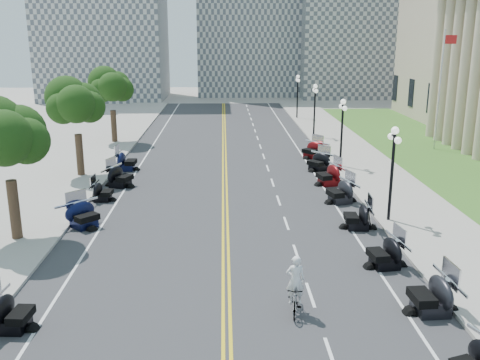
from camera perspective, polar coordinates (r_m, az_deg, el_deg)
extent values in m
plane|color=gray|center=(24.32, -1.53, -7.92)|extent=(160.00, 160.00, 0.00)
cube|color=#333335|center=(33.74, -1.62, -1.23)|extent=(16.00, 90.00, 0.01)
cube|color=yellow|center=(33.74, -1.83, -1.22)|extent=(0.12, 90.00, 0.00)
cube|color=yellow|center=(33.74, -1.42, -1.22)|extent=(0.12, 90.00, 0.00)
cube|color=white|center=(34.35, 9.11, -1.11)|extent=(0.12, 90.00, 0.00)
cube|color=white|center=(34.33, -12.37, -1.28)|extent=(0.12, 90.00, 0.00)
cube|color=white|center=(17.55, 9.67, -17.97)|extent=(0.12, 2.00, 0.00)
cube|color=white|center=(20.95, 7.51, -12.02)|extent=(0.12, 2.00, 0.00)
cube|color=white|center=(24.53, 6.03, -7.77)|extent=(0.12, 2.00, 0.00)
cube|color=white|center=(28.23, 4.95, -4.60)|extent=(0.12, 2.00, 0.00)
cube|color=white|center=(31.99, 4.13, -2.18)|extent=(0.12, 2.00, 0.00)
cube|color=white|center=(35.81, 3.49, -0.26)|extent=(0.12, 2.00, 0.00)
cube|color=white|center=(39.67, 2.97, 1.28)|extent=(0.12, 2.00, 0.00)
cube|color=white|center=(43.55, 2.54, 2.55)|extent=(0.12, 2.00, 0.00)
cube|color=white|center=(47.45, 2.18, 3.61)|extent=(0.12, 2.00, 0.00)
cube|color=white|center=(51.36, 1.88, 4.50)|extent=(0.12, 2.00, 0.00)
cube|color=white|center=(55.29, 1.62, 5.27)|extent=(0.12, 2.00, 0.00)
cube|color=white|center=(59.23, 1.39, 5.94)|extent=(0.12, 2.00, 0.00)
cube|color=white|center=(63.17, 1.19, 6.53)|extent=(0.12, 2.00, 0.00)
cube|color=white|center=(67.13, 1.01, 7.04)|extent=(0.12, 2.00, 0.00)
cube|color=white|center=(71.08, 0.86, 7.50)|extent=(0.12, 2.00, 0.00)
cube|color=white|center=(75.04, 0.72, 7.91)|extent=(0.12, 2.00, 0.00)
cube|color=#9E9991|center=(35.34, 15.66, -0.92)|extent=(5.00, 90.00, 0.15)
cube|color=#9E9991|center=(35.30, -18.93, -1.20)|extent=(5.00, 90.00, 0.15)
cube|color=#356023|center=(45.03, 21.21, 1.99)|extent=(9.00, 60.00, 0.10)
cube|color=gray|center=(86.32, -14.44, 17.05)|extent=(18.00, 14.00, 26.00)
cube|color=gray|center=(90.62, 0.82, 18.66)|extent=(16.00, 12.00, 30.00)
cube|color=gray|center=(90.12, 12.87, 15.78)|extent=(20.00, 14.00, 22.00)
imported|color=#A51414|center=(19.45, 5.88, -12.45)|extent=(0.80, 1.89, 1.10)
imported|color=white|center=(18.82, 6.00, -8.51)|extent=(0.67, 0.44, 1.83)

